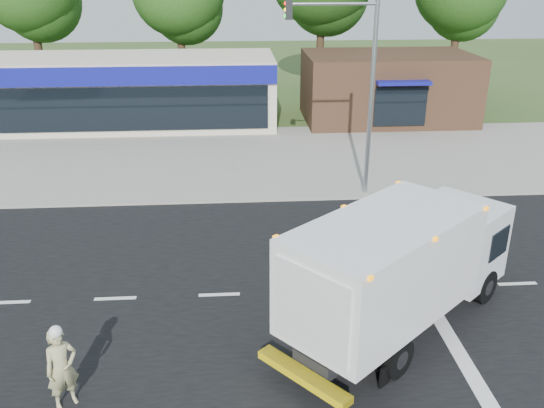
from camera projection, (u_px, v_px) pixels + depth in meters
name	position (u px, v px, depth m)	size (l,w,h in m)	color
ground	(321.00, 291.00, 17.03)	(120.00, 120.00, 0.00)	#385123
road_asphalt	(321.00, 291.00, 17.03)	(60.00, 14.00, 0.02)	black
sidewalk	(293.00, 189.00, 24.55)	(60.00, 2.40, 0.12)	gray
parking_apron	(281.00, 150.00, 29.91)	(60.00, 9.00, 0.02)	gray
lane_markings	(376.00, 315.00, 15.86)	(55.20, 7.00, 0.01)	silver
ems_box_truck	(402.00, 263.00, 14.52)	(7.40, 6.88, 3.43)	black
emergency_worker	(62.00, 367.00, 12.29)	(0.84, 0.78, 2.04)	tan
retail_strip_mall	(122.00, 91.00, 34.02)	(18.00, 6.20, 4.00)	beige
brown_storefront	(387.00, 87.00, 35.09)	(10.00, 6.70, 4.00)	#382316
traffic_signal_pole	(356.00, 77.00, 22.27)	(3.51, 0.25, 8.00)	gray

